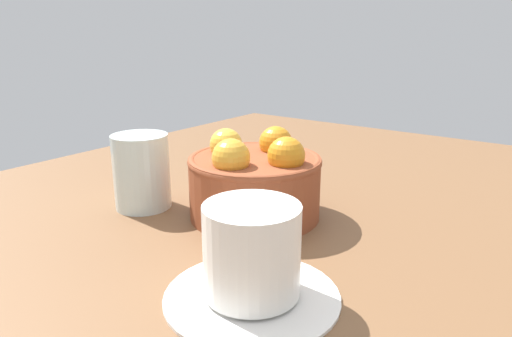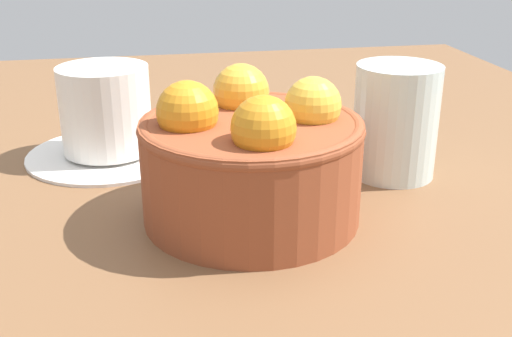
# 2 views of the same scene
# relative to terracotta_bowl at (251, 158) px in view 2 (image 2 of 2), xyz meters

# --- Properties ---
(ground_plane) EXTENTS (1.18, 0.88, 0.05)m
(ground_plane) POSITION_rel_terracotta_bowl_xyz_m (0.00, 0.00, -0.07)
(ground_plane) COLOR brown
(terracotta_bowl) EXTENTS (0.16, 0.16, 0.10)m
(terracotta_bowl) POSITION_rel_terracotta_bowl_xyz_m (0.00, 0.00, 0.00)
(terracotta_bowl) COLOR brown
(terracotta_bowl) RESTS_ON ground_plane
(coffee_cup) EXTENTS (0.15, 0.15, 0.08)m
(coffee_cup) POSITION_rel_terracotta_bowl_xyz_m (-0.15, -0.11, -0.01)
(coffee_cup) COLOR white
(coffee_cup) RESTS_ON ground_plane
(water_glass) EXTENTS (0.07, 0.07, 0.09)m
(water_glass) POSITION_rel_terracotta_bowl_xyz_m (-0.06, 0.13, 0.00)
(water_glass) COLOR silver
(water_glass) RESTS_ON ground_plane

